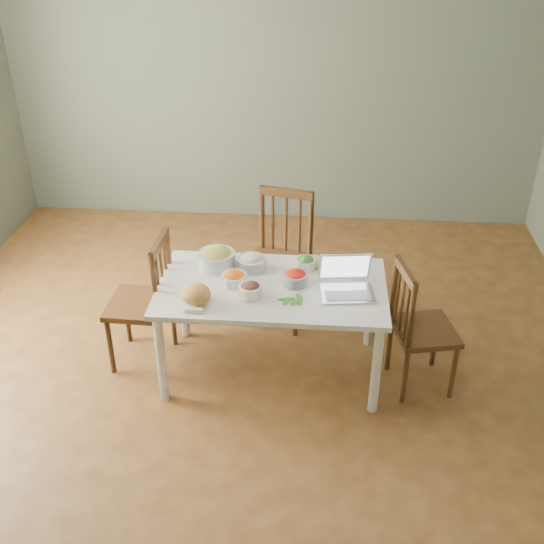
# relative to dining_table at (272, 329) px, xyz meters

# --- Properties ---
(floor) EXTENTS (5.00, 5.00, 0.00)m
(floor) POSITION_rel_dining_table_xyz_m (-0.17, -0.03, -0.34)
(floor) COLOR #4F2D13
(floor) RESTS_ON ground
(wall_back) EXTENTS (5.00, 0.00, 2.70)m
(wall_back) POSITION_rel_dining_table_xyz_m (-0.17, 2.47, 1.01)
(wall_back) COLOR #5A6758
(wall_back) RESTS_ON ground
(dining_table) EXTENTS (1.46, 0.82, 0.69)m
(dining_table) POSITION_rel_dining_table_xyz_m (0.00, 0.00, 0.00)
(dining_table) COLOR silver
(dining_table) RESTS_ON floor
(chair_far) EXTENTS (0.53, 0.51, 1.00)m
(chair_far) POSITION_rel_dining_table_xyz_m (-0.00, 0.64, 0.16)
(chair_far) COLOR #33210E
(chair_far) RESTS_ON floor
(chair_left) EXTENTS (0.42, 0.44, 0.96)m
(chair_left) POSITION_rel_dining_table_xyz_m (-0.91, 0.06, 0.13)
(chair_left) COLOR #33210E
(chair_left) RESTS_ON floor
(chair_right) EXTENTS (0.46, 0.47, 0.90)m
(chair_right) POSITION_rel_dining_table_xyz_m (0.99, -0.05, 0.11)
(chair_right) COLOR #33210E
(chair_right) RESTS_ON floor
(bread_boule) EXTENTS (0.19, 0.19, 0.12)m
(bread_boule) POSITION_rel_dining_table_xyz_m (-0.45, -0.24, 0.40)
(bread_boule) COLOR #AE6C34
(bread_boule) RESTS_ON dining_table
(butter_stick) EXTENTS (0.11, 0.04, 0.03)m
(butter_stick) POSITION_rel_dining_table_xyz_m (-0.44, -0.35, 0.36)
(butter_stick) COLOR #F5EECB
(butter_stick) RESTS_ON dining_table
(bowl_squash) EXTENTS (0.25, 0.25, 0.14)m
(bowl_squash) POSITION_rel_dining_table_xyz_m (-0.39, 0.21, 0.42)
(bowl_squash) COLOR tan
(bowl_squash) RESTS_ON dining_table
(bowl_carrot) EXTENTS (0.18, 0.18, 0.09)m
(bowl_carrot) POSITION_rel_dining_table_xyz_m (-0.24, -0.01, 0.39)
(bowl_carrot) COLOR #F84B00
(bowl_carrot) RESTS_ON dining_table
(bowl_onion) EXTENTS (0.21, 0.21, 0.10)m
(bowl_onion) POSITION_rel_dining_table_xyz_m (-0.15, 0.20, 0.40)
(bowl_onion) COLOR silver
(bowl_onion) RESTS_ON dining_table
(bowl_mushroom) EXTENTS (0.17, 0.17, 0.10)m
(bowl_mushroom) POSITION_rel_dining_table_xyz_m (-0.12, -0.14, 0.39)
(bowl_mushroom) COLOR #412016
(bowl_mushroom) RESTS_ON dining_table
(bowl_redpep) EXTENTS (0.18, 0.18, 0.10)m
(bowl_redpep) POSITION_rel_dining_table_xyz_m (0.15, 0.03, 0.39)
(bowl_redpep) COLOR red
(bowl_redpep) RESTS_ON dining_table
(bowl_broccoli) EXTENTS (0.19, 0.19, 0.09)m
(bowl_broccoli) POSITION_rel_dining_table_xyz_m (0.20, 0.24, 0.39)
(bowl_broccoli) COLOR #204818
(bowl_broccoli) RESTS_ON dining_table
(flatbread) EXTENTS (0.21, 0.21, 0.02)m
(flatbread) POSITION_rel_dining_table_xyz_m (0.25, 0.31, 0.35)
(flatbread) COLOR tan
(flatbread) RESTS_ON dining_table
(basil_bunch) EXTENTS (0.18, 0.18, 0.02)m
(basil_bunch) POSITION_rel_dining_table_xyz_m (0.13, -0.16, 0.35)
(basil_bunch) COLOR #287914
(basil_bunch) RESTS_ON dining_table
(laptop) EXTENTS (0.36, 0.33, 0.22)m
(laptop) POSITION_rel_dining_table_xyz_m (0.48, -0.07, 0.46)
(laptop) COLOR silver
(laptop) RESTS_ON dining_table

